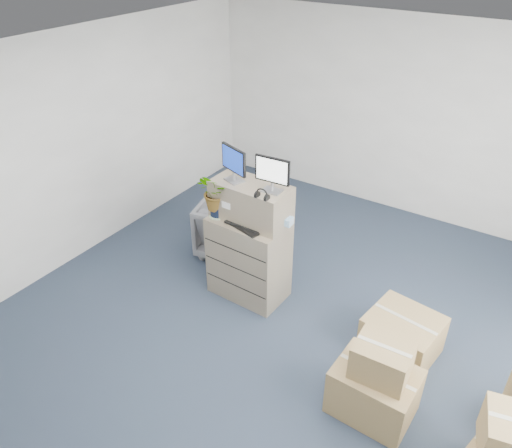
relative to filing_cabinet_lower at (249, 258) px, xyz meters
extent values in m
plane|color=#212A3C|center=(0.69, -0.59, -0.50)|extent=(7.00, 7.00, 0.00)
cube|color=silver|center=(0.69, 2.92, 0.90)|extent=(6.00, 0.02, 2.80)
cube|color=gray|center=(0.00, 0.00, 0.00)|extent=(0.87, 0.55, 1.00)
cube|color=gray|center=(0.00, 0.05, 0.71)|extent=(0.87, 0.45, 0.43)
cube|color=#99999E|center=(-0.19, 0.02, 0.93)|extent=(0.24, 0.21, 0.01)
cylinder|color=#99999E|center=(-0.19, 0.02, 0.99)|extent=(0.03, 0.03, 0.09)
cube|color=black|center=(-0.19, 0.02, 1.17)|extent=(0.38, 0.15, 0.28)
cube|color=navy|center=(-0.19, 0.00, 1.17)|extent=(0.33, 0.12, 0.24)
cube|color=#99999E|center=(0.27, 0.03, 0.93)|extent=(0.21, 0.16, 0.01)
cylinder|color=#99999E|center=(0.27, 0.03, 0.99)|extent=(0.03, 0.03, 0.09)
cube|color=black|center=(0.27, 0.03, 1.17)|extent=(0.38, 0.05, 0.27)
cube|color=white|center=(0.27, 0.02, 1.17)|extent=(0.34, 0.03, 0.24)
torus|color=black|center=(0.26, -0.15, 0.97)|extent=(0.14, 0.02, 0.14)
cube|color=black|center=(0.02, -0.11, 0.51)|extent=(0.52, 0.31, 0.03)
ellipsoid|color=silver|center=(0.32, -0.11, 0.52)|extent=(0.10, 0.07, 0.03)
cylinder|color=#97989F|center=(0.08, 0.03, 0.61)|extent=(0.07, 0.07, 0.23)
cube|color=silver|center=(-0.06, 0.06, 0.51)|extent=(0.05, 0.05, 0.02)
cube|color=black|center=(-0.06, 0.06, 0.57)|extent=(0.05, 0.02, 0.10)
cube|color=black|center=(0.31, 0.09, 0.53)|extent=(0.20, 0.17, 0.05)
cube|color=#3B8ECA|center=(0.38, 0.08, 0.59)|extent=(0.23, 0.12, 0.08)
cylinder|color=#A5C7A0|center=(-0.34, -0.10, 0.51)|extent=(0.20, 0.20, 0.02)
cylinder|color=black|center=(-0.34, -0.10, 0.58)|extent=(0.17, 0.17, 0.13)
imported|color=#17511A|center=(-0.34, -0.10, 0.75)|extent=(0.49, 0.52, 0.34)
imported|color=#5D5E62|center=(-0.66, 0.61, -0.08)|extent=(0.97, 0.94, 0.83)
cube|color=olive|center=(1.86, -0.77, -0.26)|extent=(0.72, 0.57, 0.49)
cube|color=olive|center=(1.83, 0.05, -0.27)|extent=(0.76, 0.71, 0.45)
cube|color=olive|center=(1.88, -0.78, 0.15)|extent=(0.48, 0.39, 0.33)
camera|label=1|loc=(2.61, -3.83, 3.34)|focal=35.00mm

